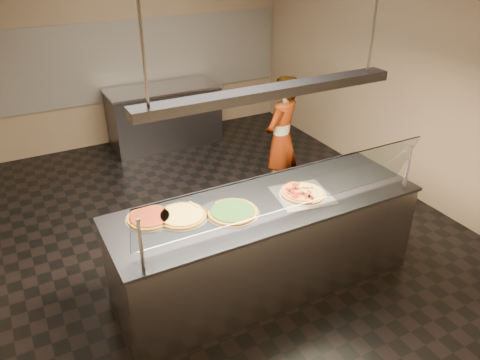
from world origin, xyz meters
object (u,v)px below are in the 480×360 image
serving_counter (265,244)px  sneeze_guard (289,190)px  pizza_tomato (150,217)px  prep_table (165,116)px  half_pizza_pepperoni (294,194)px  pizza_spatula (201,205)px  pizza_spinach (232,211)px  perforated_tray (302,195)px  half_pizza_sausage (311,190)px  pizza_cheese (182,215)px  worker (281,139)px  heat_lamp_housing (270,92)px

serving_counter → sneeze_guard: bearing=-90.0°
serving_counter → pizza_tomato: size_ratio=6.94×
pizza_tomato → prep_table: 3.78m
half_pizza_pepperoni → pizza_tomato: 1.30m
sneeze_guard → serving_counter: bearing=90.0°
sneeze_guard → pizza_spatula: 0.81m
pizza_spinach → sneeze_guard: bearing=-42.2°
sneeze_guard → perforated_tray: 0.54m
serving_counter → half_pizza_sausage: 0.67m
sneeze_guard → pizza_cheese: bearing=147.9°
sneeze_guard → worker: bearing=58.9°
pizza_tomato → heat_lamp_housing: size_ratio=0.18×
prep_table → serving_counter: bearing=-95.4°
half_pizza_sausage → worker: worker is taller
half_pizza_sausage → pizza_tomato: (-1.46, 0.28, -0.01)m
pizza_tomato → heat_lamp_housing: bearing=-12.9°
serving_counter → prep_table: bearing=84.6°
half_pizza_pepperoni → half_pizza_sausage: 0.19m
half_pizza_pepperoni → pizza_spinach: size_ratio=0.94×
pizza_spinach → half_pizza_sausage: bearing=-2.0°
half_pizza_pepperoni → worker: (0.79, 1.44, -0.17)m
pizza_spinach → heat_lamp_housing: 1.07m
half_pizza_sausage → prep_table: size_ratio=0.25×
pizza_cheese → pizza_tomato: same height
sneeze_guard → perforated_tray: bearing=39.8°
serving_counter → heat_lamp_housing: (0.00, 0.00, 1.48)m
half_pizza_pepperoni → pizza_cheese: (-1.02, 0.19, -0.02)m
pizza_cheese → prep_table: (1.11, 3.59, -0.48)m
perforated_tray → pizza_tomato: size_ratio=1.37×
pizza_spinach → half_pizza_pepperoni: bearing=-3.0°
half_pizza_pepperoni → pizza_cheese: half_pizza_pepperoni is taller
pizza_spinach → pizza_cheese: (-0.41, 0.15, -0.00)m
pizza_cheese → heat_lamp_housing: size_ratio=0.20×
half_pizza_sausage → pizza_cheese: half_pizza_sausage is taller
serving_counter → heat_lamp_housing: bearing=0.0°
pizza_tomato → half_pizza_pepperoni: bearing=-12.5°
pizza_tomato → serving_counter: bearing=-12.9°
half_pizza_pepperoni → prep_table: bearing=88.5°
half_pizza_sausage → pizza_tomato: size_ratio=1.05×
prep_table → sneeze_guard: bearing=-94.9°
pizza_tomato → perforated_tray: bearing=-11.7°
perforated_tray → pizza_cheese: 1.13m
pizza_spinach → heat_lamp_housing: (0.36, 0.02, 1.00)m
serving_counter → pizza_tomato: 1.14m
serving_counter → prep_table: size_ratio=1.65×
pizza_spatula → heat_lamp_housing: bearing=-18.2°
serving_counter → pizza_cheese: 0.91m
pizza_spinach → pizza_tomato: (-0.66, 0.25, -0.00)m
pizza_tomato → pizza_cheese: bearing=-21.1°
serving_counter → pizza_spinach: bearing=-177.0°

